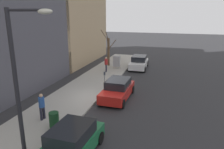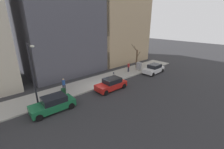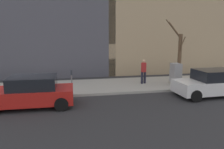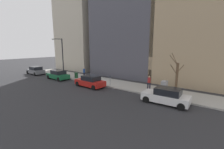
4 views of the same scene
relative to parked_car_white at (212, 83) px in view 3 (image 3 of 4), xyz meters
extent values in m
plane|color=#2B2B2D|center=(1.17, 10.43, -0.74)|extent=(120.00, 120.00, 0.00)
cube|color=#9E9B93|center=(3.17, 10.43, -0.66)|extent=(4.00, 36.00, 0.15)
cube|color=white|center=(0.00, 0.05, -0.17)|extent=(1.96, 4.27, 0.70)
cube|color=black|center=(0.01, -0.15, 0.48)|extent=(1.69, 2.26, 0.60)
cylinder|color=black|center=(-0.91, 1.57, -0.42)|extent=(0.25, 0.65, 0.64)
cylinder|color=black|center=(0.79, 1.64, -0.42)|extent=(0.25, 0.65, 0.64)
cylinder|color=black|center=(0.91, -1.46, -0.42)|extent=(0.25, 0.65, 0.64)
cube|color=red|center=(-0.12, 10.01, -0.17)|extent=(1.84, 4.22, 0.70)
cube|color=black|center=(-0.12, 9.81, 0.48)|extent=(1.62, 2.22, 0.60)
cylinder|color=black|center=(0.75, 11.55, -0.42)|extent=(0.23, 0.64, 0.64)
cylinder|color=black|center=(-0.98, 8.47, -0.42)|extent=(0.23, 0.64, 0.64)
cylinder|color=black|center=(0.72, 8.45, -0.42)|extent=(0.23, 0.64, 0.64)
cylinder|color=slate|center=(1.62, 7.96, -0.06)|extent=(0.07, 0.07, 1.05)
cube|color=#2D333D|center=(1.62, 7.96, 0.61)|extent=(0.14, 0.10, 0.30)
cube|color=#A8A399|center=(2.47, 1.03, -0.50)|extent=(0.83, 0.61, 0.18)
cube|color=#939399|center=(2.47, 1.03, 0.22)|extent=(0.75, 0.55, 1.25)
cylinder|color=brown|center=(3.77, 0.12, 1.10)|extent=(0.28, 0.28, 3.37)
cylinder|color=brown|center=(3.96, -0.15, 2.13)|extent=(0.42, 0.63, 0.95)
cylinder|color=brown|center=(3.79, 0.59, 3.06)|extent=(0.10, 1.01, 1.15)
cylinder|color=brown|center=(4.11, 0.56, 3.14)|extent=(0.70, 0.97, 1.44)
cylinder|color=brown|center=(3.24, 0.34, 2.05)|extent=(1.11, 0.57, 1.28)
cylinder|color=#1E1E2D|center=(3.14, 2.97, -0.18)|extent=(0.16, 0.16, 0.82)
cylinder|color=#1E1E2D|center=(3.06, 3.20, -0.18)|extent=(0.16, 0.16, 0.82)
cylinder|color=#A52323|center=(3.10, 3.09, 0.54)|extent=(0.36, 0.36, 0.62)
sphere|color=tan|center=(3.10, 3.09, 0.96)|extent=(0.22, 0.22, 0.22)
camera|label=1|loc=(-4.35, 25.31, 5.72)|focal=35.00mm
camera|label=2|loc=(-13.60, 21.90, 7.68)|focal=24.00mm
camera|label=3|loc=(-10.95, 7.97, 2.83)|focal=35.00mm
camera|label=4|loc=(-13.67, -4.18, 4.52)|focal=24.00mm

